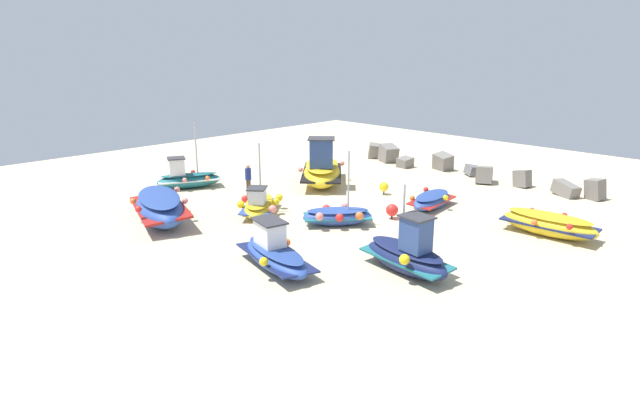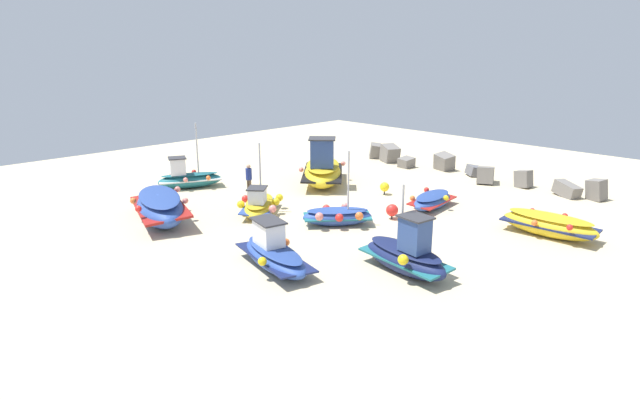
% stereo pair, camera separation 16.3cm
% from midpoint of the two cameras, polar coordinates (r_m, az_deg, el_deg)
% --- Properties ---
extents(ground_plane, '(45.20, 45.20, 0.00)m').
position_cam_midpoint_polar(ground_plane, '(25.46, 3.56, -1.07)').
color(ground_plane, beige).
extents(fishing_boat_0, '(3.91, 1.75, 0.93)m').
position_cam_midpoint_polar(fishing_boat_0, '(23.80, 23.07, -2.38)').
color(fishing_boat_0, gold).
rests_on(fishing_boat_0, ground_plane).
extents(fishing_boat_1, '(5.17, 3.40, 1.38)m').
position_cam_midpoint_polar(fishing_boat_1, '(24.60, -16.94, -0.72)').
color(fishing_boat_1, '#2D4C9E').
rests_on(fishing_boat_1, ground_plane).
extents(fishing_boat_2, '(3.02, 3.26, 3.31)m').
position_cam_midpoint_polar(fishing_boat_2, '(24.85, -6.67, -0.50)').
color(fishing_boat_2, gold).
rests_on(fishing_boat_2, ground_plane).
extents(fishing_boat_3, '(3.70, 1.97, 3.13)m').
position_cam_midpoint_polar(fishing_boat_3, '(18.58, 9.04, -5.76)').
color(fishing_boat_3, navy).
rests_on(fishing_boat_3, ground_plane).
extents(fishing_boat_4, '(1.73, 3.17, 0.80)m').
position_cam_midpoint_polar(fishing_boat_4, '(26.25, 11.68, -0.01)').
color(fishing_boat_4, '#2D4C9E').
rests_on(fishing_boat_4, ground_plane).
extents(fishing_boat_5, '(4.99, 5.14, 2.77)m').
position_cam_midpoint_polar(fishing_boat_5, '(29.96, 0.04, 3.22)').
color(fishing_boat_5, gold).
rests_on(fishing_boat_5, ground_plane).
extents(fishing_boat_6, '(4.01, 2.19, 1.71)m').
position_cam_midpoint_polar(fishing_boat_6, '(18.83, -5.08, -5.72)').
color(fishing_boat_6, '#2D4C9E').
rests_on(fishing_boat_6, ground_plane).
extents(fishing_boat_7, '(2.63, 3.66, 3.59)m').
position_cam_midpoint_polar(fishing_boat_7, '(30.11, -14.10, 2.27)').
color(fishing_boat_7, '#1E6670').
rests_on(fishing_boat_7, ground_plane).
extents(fishing_boat_8, '(2.80, 3.04, 3.29)m').
position_cam_midpoint_polar(fishing_boat_8, '(23.20, 1.69, -1.71)').
color(fishing_boat_8, '#2D4C9E').
rests_on(fishing_boat_8, ground_plane).
extents(person_walking, '(0.32, 0.32, 1.68)m').
position_cam_midpoint_polar(person_walking, '(27.80, -7.84, 2.36)').
color(person_walking, brown).
rests_on(person_walking, ground_plane).
extents(breakwater_rocks, '(15.66, 2.61, 1.32)m').
position_cam_midpoint_polar(breakwater_rocks, '(33.28, 14.47, 3.37)').
color(breakwater_rocks, slate).
rests_on(breakwater_rocks, ground_plane).
extents(mooring_buoy_0, '(0.56, 0.56, 0.69)m').
position_cam_midpoint_polar(mooring_buoy_0, '(24.23, 7.50, -1.08)').
color(mooring_buoy_0, '#3F3F42').
rests_on(mooring_buoy_0, ground_plane).
extents(mooring_buoy_1, '(0.49, 0.49, 0.66)m').
position_cam_midpoint_polar(mooring_buoy_1, '(28.15, 6.68, 1.41)').
color(mooring_buoy_1, '#3F3F42').
rests_on(mooring_buoy_1, ground_plane).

